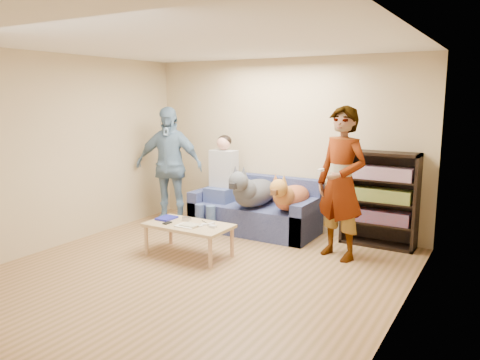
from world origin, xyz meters
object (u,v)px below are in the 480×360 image
Objects in this scene: person_standing_right at (341,183)px; person_seated at (220,179)px; dog_gray at (252,191)px; dog_tan at (290,196)px; sofa at (256,213)px; notebook_blue at (167,218)px; coffee_table at (189,227)px; camera_silver at (187,219)px; person_standing_left at (169,166)px; bookshelf at (380,197)px.

person_standing_right is 2.10m from person_seated.
dog_gray is 0.57m from dog_tan.
sofa is 0.75m from person_seated.
coffee_table is at bearing -7.13° from notebook_blue.
person_standing_right reaches higher than notebook_blue.
camera_silver is 0.09× the size of dog_tan.
person_seated reaches higher than coffee_table.
person_standing_left is at bearing 127.20° from notebook_blue.
dog_gray reaches higher than sofa.
coffee_table is 2.62m from bookshelf.
sofa is at bearing 76.50° from camera_silver.
person_standing_left is 0.99× the size of sofa.
person_standing_left is 1.50m from dog_gray.
person_standing_left is 0.89m from person_seated.
bookshelf is (2.00, 1.67, 0.31)m from coffee_table.
person_seated is (0.04, 1.26, 0.34)m from notebook_blue.
dog_tan reaches higher than sofa.
person_standing_left reaches higher than dog_tan.
person_seated reaches higher than notebook_blue.
dog_tan is 1.23m from bookshelf.
dog_gray is at bearing -165.18° from bookshelf.
dog_tan is (-0.86, 0.37, -0.33)m from person_standing_right.
person_seated is at bearing 178.76° from dog_tan.
person_standing_left is at bearing -176.29° from dog_gray.
person_standing_right is at bearing -11.64° from dog_gray.
bookshelf is at bearing 18.32° from dog_tan.
notebook_blue is 1.36m from dog_gray.
bookshelf reaches higher than camera_silver.
dog_tan is at bearing -161.68° from bookshelf.
coffee_table is (1.21, -1.12, -0.56)m from person_standing_left.
person_standing_right is at bearing -21.42° from person_standing_left.
camera_silver is (0.28, 0.07, 0.01)m from notebook_blue.
bookshelf is at bearing 7.40° from sofa.
camera_silver is at bearing 135.00° from coffee_table.
notebook_blue is 0.20× the size of bookshelf.
person_standing_left is at bearing -163.11° from person_standing_right.
person_standing_right reaches higher than sofa.
person_standing_left reaches higher than coffee_table.
dog_gray is 1.80m from bookshelf.
person_standing_left is 1.44× the size of bookshelf.
person_standing_right is 1.66× the size of dog_tan.
dog_tan is 1.55m from coffee_table.
camera_silver is at bearing -129.17° from dog_tan.
camera_silver reaches higher than coffee_table.
dog_gray is (-1.43, 0.29, -0.30)m from person_standing_right.
person_seated is at bearing -4.64° from person_standing_left.
dog_gray is at bearing -172.68° from dog_tan.
sofa is at bearing -178.37° from person_standing_right.
sofa reaches higher than notebook_blue.
notebook_blue is 0.18× the size of person_seated.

